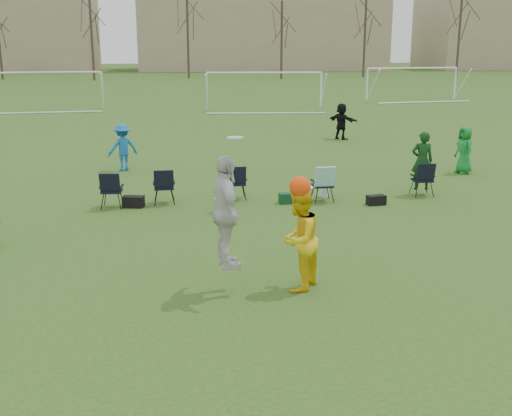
{
  "coord_description": "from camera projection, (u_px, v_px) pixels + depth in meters",
  "views": [
    {
      "loc": [
        -1.55,
        -9.03,
        4.24
      ],
      "look_at": [
        -0.14,
        2.46,
        1.25
      ],
      "focal_mm": 45.0,
      "sensor_mm": 36.0,
      "label": 1
    }
  ],
  "objects": [
    {
      "name": "building_row",
      "position": [
        227.0,
        31.0,
        101.47
      ],
      "size": [
        126.0,
        16.0,
        13.0
      ],
      "color": "tan",
      "rests_on": "ground"
    },
    {
      "name": "fielder_black",
      "position": [
        341.0,
        121.0,
        28.8
      ],
      "size": [
        1.31,
        1.48,
        1.62
      ],
      "primitive_type": "imported",
      "rotation": [
        0.0,
        0.0,
        2.24
      ],
      "color": "black",
      "rests_on": "ground"
    },
    {
      "name": "tree_line",
      "position": [
        190.0,
        35.0,
        75.8
      ],
      "size": [
        110.28,
        3.28,
        11.4
      ],
      "color": "#382B21",
      "rests_on": "ground"
    },
    {
      "name": "sideline_setup",
      "position": [
        285.0,
        181.0,
        17.66
      ],
      "size": [
        9.31,
        1.89,
        1.82
      ],
      "color": "#0F3914",
      "rests_on": "ground"
    },
    {
      "name": "goal_mid",
      "position": [
        264.0,
        80.0,
        40.66
      ],
      "size": [
        7.4,
        0.63,
        2.46
      ],
      "rotation": [
        0.0,
        0.0,
        -0.07
      ],
      "color": "white",
      "rests_on": "ground"
    },
    {
      "name": "fielder_green_far",
      "position": [
        464.0,
        150.0,
        21.28
      ],
      "size": [
        0.62,
        0.84,
        1.58
      ],
      "primitive_type": "imported",
      "rotation": [
        0.0,
        0.0,
        -1.4
      ],
      "color": "#16802D",
      "rests_on": "ground"
    },
    {
      "name": "ground",
      "position": [
        284.0,
        325.0,
        9.92
      ],
      "size": [
        260.0,
        260.0,
        0.0
      ],
      "primitive_type": "plane",
      "color": "#2C4E18",
      "rests_on": "ground"
    },
    {
      "name": "goal_left",
      "position": [
        43.0,
        80.0,
        40.94
      ],
      "size": [
        7.39,
        0.76,
        2.46
      ],
      "rotation": [
        0.0,
        0.0,
        0.09
      ],
      "color": "white",
      "rests_on": "ground"
    },
    {
      "name": "fielder_blue",
      "position": [
        123.0,
        147.0,
        21.72
      ],
      "size": [
        1.19,
        0.97,
        1.6
      ],
      "primitive_type": "imported",
      "rotation": [
        0.0,
        0.0,
        3.58
      ],
      "color": "blue",
      "rests_on": "ground"
    },
    {
      "name": "goal_right",
      "position": [
        413.0,
        75.0,
        47.84
      ],
      "size": [
        7.35,
        1.14,
        2.46
      ],
      "rotation": [
        0.0,
        0.0,
        0.14
      ],
      "color": "white",
      "rests_on": "ground"
    },
    {
      "name": "center_contest",
      "position": [
        265.0,
        226.0,
        11.01
      ],
      "size": [
        2.15,
        1.22,
        2.75
      ],
      "color": "silver",
      "rests_on": "ground"
    }
  ]
}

